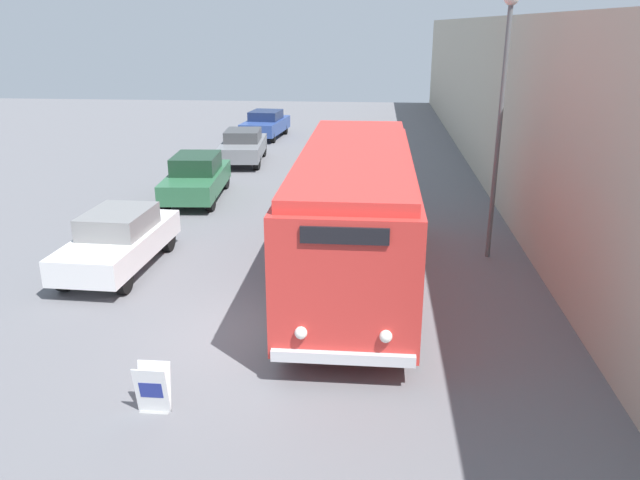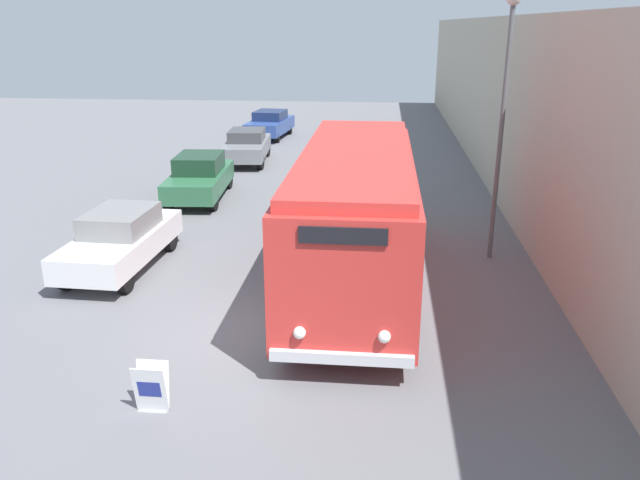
% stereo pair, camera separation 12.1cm
% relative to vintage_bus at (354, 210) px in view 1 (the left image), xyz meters
% --- Properties ---
extents(ground_plane, '(80.00, 80.00, 0.00)m').
position_rel_vintage_bus_xyz_m(ground_plane, '(-1.95, -2.92, -1.82)').
color(ground_plane, slate).
extents(building_wall_right, '(0.30, 60.00, 6.21)m').
position_rel_vintage_bus_xyz_m(building_wall_right, '(4.78, 7.08, 1.28)').
color(building_wall_right, '#B2A893').
rests_on(building_wall_right, ground_plane).
extents(vintage_bus, '(2.60, 9.39, 3.25)m').
position_rel_vintage_bus_xyz_m(vintage_bus, '(0.00, 0.00, 0.00)').
color(vintage_bus, black).
rests_on(vintage_bus, ground_plane).
extents(sign_board, '(0.54, 0.32, 0.84)m').
position_rel_vintage_bus_xyz_m(sign_board, '(-2.99, -5.63, -1.42)').
color(sign_board, gray).
rests_on(sign_board, ground_plane).
extents(streetlamp, '(0.36, 0.36, 6.71)m').
position_rel_vintage_bus_xyz_m(streetlamp, '(3.55, 2.10, 2.50)').
color(streetlamp, '#595E60').
rests_on(streetlamp, ground_plane).
extents(parked_car_near, '(1.86, 4.37, 1.51)m').
position_rel_vintage_bus_xyz_m(parked_car_near, '(-5.96, 0.38, -1.05)').
color(parked_car_near, black).
rests_on(parked_car_near, ground_plane).
extents(parked_car_mid, '(2.09, 4.53, 1.58)m').
position_rel_vintage_bus_xyz_m(parked_car_mid, '(-5.86, 7.17, -1.03)').
color(parked_car_mid, black).
rests_on(parked_car_mid, ground_plane).
extents(parked_car_far, '(2.10, 4.37, 1.47)m').
position_rel_vintage_bus_xyz_m(parked_car_far, '(-5.48, 13.40, -1.06)').
color(parked_car_far, black).
rests_on(parked_car_far, ground_plane).
extents(parked_car_distant, '(2.20, 4.30, 1.46)m').
position_rel_vintage_bus_xyz_m(parked_car_distant, '(-5.59, 19.96, -1.07)').
color(parked_car_distant, black).
rests_on(parked_car_distant, ground_plane).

